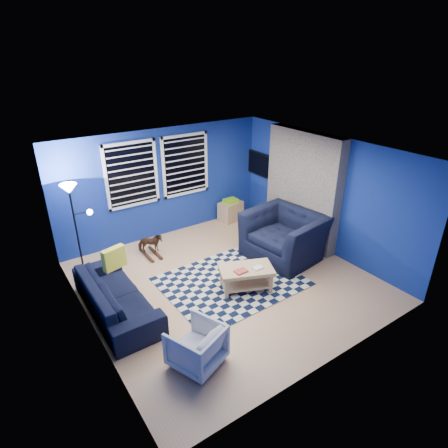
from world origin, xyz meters
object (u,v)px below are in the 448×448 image
Objects in this scene: rocking_horse at (150,244)px; sofa at (116,296)px; cabinet at (231,211)px; tv at (262,165)px; armchair_bent at (196,346)px; armchair_big at (284,236)px; coffee_table at (246,274)px; floor_lamp at (72,201)px.

sofa is at bearing 163.33° from rocking_horse.
cabinet reaches higher than rocking_horse.
tv is 1.46× the size of armchair_bent.
coffee_table is at bearing -77.59° from armchair_big.
floor_lamp is (-2.28, 2.35, 1.16)m from coffee_table.
floor_lamp is (-3.67, 1.83, 1.00)m from armchair_big.
floor_lamp is at bearing -101.21° from armchair_bent.
armchair_bent is at bearing -71.19° from armchair_big.
tv reaches higher than sofa.
floor_lamp reaches higher than tv.
floor_lamp is at bearing 174.87° from cabinet.
armchair_bent is 0.38× the size of floor_lamp.
sofa is at bearing -94.86° from armchair_bent.
coffee_table is 3.08m from cabinet.
floor_lamp is at bearing -179.11° from tv.
floor_lamp reaches higher than sofa.
armchair_bent is 0.62× the size of coffee_table.
sofa is 3.37× the size of cabinet.
coffee_table is (1.65, 1.03, 0.02)m from armchair_bent.
coffee_table is at bearing -131.63° from rocking_horse.
armchair_bent is at bearing -140.64° from cabinet.
sofa is at bearing -159.07° from tv.
tv reaches higher than rocking_horse.
armchair_big is 2.18× the size of armchair_bent.
rocking_horse is 0.47× the size of coffee_table.
sofa is 1.45× the size of armchair_big.
tv is at bearing 146.10° from armchair_big.
tv is 0.91× the size of coffee_table.
armchair_bent is 1.32× the size of rocking_horse.
coffee_table is at bearing -45.94° from floor_lamp.
floor_lamp is at bearing 3.03° from sofa.
tv is at bearing 46.50° from coffee_table.
tv reaches higher than armchair_big.
tv is 5.36m from armchair_bent.
rocking_horse is 0.28× the size of floor_lamp.
cabinet is at bearing -52.86° from rocking_horse.
sofa is 3.58m from armchair_big.
armchair_bent is (-3.95, -3.46, -1.09)m from tv.
cabinet is (3.19, 3.71, -0.06)m from armchair_bent.
floor_lamp reaches higher than coffee_table.
tv is 1.56× the size of cabinet.
tv is at bearing -160.46° from armchair_bent.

